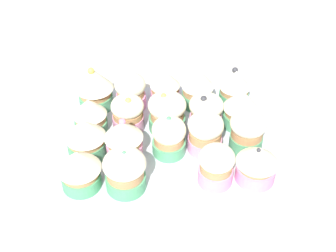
# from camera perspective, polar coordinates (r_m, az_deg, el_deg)

# --- Properties ---
(ground_plane) EXTENTS (1.80, 1.80, 0.03)m
(ground_plane) POSITION_cam_1_polar(r_m,az_deg,el_deg) (0.77, 0.00, -3.16)
(ground_plane) COLOR beige
(baking_tray) EXTENTS (0.29, 0.36, 0.01)m
(baking_tray) POSITION_cam_1_polar(r_m,az_deg,el_deg) (0.76, 0.00, -2.04)
(baking_tray) COLOR silver
(baking_tray) RESTS_ON ground_plane
(cupcake_0) EXTENTS (0.06, 0.06, 0.07)m
(cupcake_0) POSITION_cam_1_polar(r_m,az_deg,el_deg) (0.68, 11.10, -4.55)
(cupcake_0) COLOR pink
(cupcake_0) RESTS_ON baking_tray
(cupcake_1) EXTENTS (0.06, 0.06, 0.07)m
(cupcake_1) POSITION_cam_1_polar(r_m,az_deg,el_deg) (0.73, 9.91, -0.63)
(cupcake_1) COLOR #4C9E6B
(cupcake_1) RESTS_ON baking_tray
(cupcake_2) EXTENTS (0.06, 0.06, 0.07)m
(cupcake_2) POSITION_cam_1_polar(r_m,az_deg,el_deg) (0.77, 9.06, 2.36)
(cupcake_2) COLOR #4C9E6B
(cupcake_2) RESTS_ON baking_tray
(cupcake_3) EXTENTS (0.05, 0.05, 0.07)m
(cupcake_3) POSITION_cam_1_polar(r_m,az_deg,el_deg) (0.82, 8.36, 4.87)
(cupcake_3) COLOR #4C9E6B
(cupcake_3) RESTS_ON baking_tray
(cupcake_4) EXTENTS (0.05, 0.05, 0.07)m
(cupcake_4) POSITION_cam_1_polar(r_m,az_deg,el_deg) (0.67, 6.07, -4.90)
(cupcake_4) COLOR pink
(cupcake_4) RESTS_ON baking_tray
(cupcake_5) EXTENTS (0.06, 0.06, 0.07)m
(cupcake_5) POSITION_cam_1_polar(r_m,az_deg,el_deg) (0.72, 4.71, -0.80)
(cupcake_5) COLOR pink
(cupcake_5) RESTS_ON baking_tray
(cupcake_6) EXTENTS (0.06, 0.06, 0.07)m
(cupcake_6) POSITION_cam_1_polar(r_m,az_deg,el_deg) (0.76, 4.77, 1.76)
(cupcake_6) COLOR pink
(cupcake_6) RESTS_ON baking_tray
(cupcake_7) EXTENTS (0.06, 0.06, 0.07)m
(cupcake_7) POSITION_cam_1_polar(r_m,az_deg,el_deg) (0.81, 3.75, 4.88)
(cupcake_7) COLOR #4C9E6B
(cupcake_7) RESTS_ON baking_tray
(cupcake_8) EXTENTS (0.05, 0.05, 0.07)m
(cupcake_8) POSITION_cam_1_polar(r_m,az_deg,el_deg) (0.71, 0.12, -1.29)
(cupcake_8) COLOR #4C9E6B
(cupcake_8) RESTS_ON baking_tray
(cupcake_9) EXTENTS (0.06, 0.06, 0.07)m
(cupcake_9) POSITION_cam_1_polar(r_m,az_deg,el_deg) (0.75, -0.46, 1.75)
(cupcake_9) COLOR #4C9E6B
(cupcake_9) RESTS_ON baking_tray
(cupcake_10) EXTENTS (0.05, 0.05, 0.06)m
(cupcake_10) POSITION_cam_1_polar(r_m,az_deg,el_deg) (0.81, -0.71, 4.99)
(cupcake_10) COLOR pink
(cupcake_10) RESTS_ON baking_tray
(cupcake_11) EXTENTS (0.06, 0.06, 0.07)m
(cupcake_11) POSITION_cam_1_polar(r_m,az_deg,el_deg) (0.66, -5.41, -5.59)
(cupcake_11) COLOR #4C9E6B
(cupcake_11) RESTS_ON baking_tray
(cupcake_12) EXTENTS (0.06, 0.06, 0.08)m
(cupcake_12) POSITION_cam_1_polar(r_m,az_deg,el_deg) (0.71, -5.55, -1.67)
(cupcake_12) COLOR pink
(cupcake_12) RESTS_ON baking_tray
(cupcake_13) EXTENTS (0.05, 0.05, 0.07)m
(cupcake_13) POSITION_cam_1_polar(r_m,az_deg,el_deg) (0.76, -5.06, 1.63)
(cupcake_13) COLOR pink
(cupcake_13) RESTS_ON baking_tray
(cupcake_14) EXTENTS (0.05, 0.05, 0.07)m
(cupcake_14) POSITION_cam_1_polar(r_m,az_deg,el_deg) (0.80, -4.72, 4.39)
(cupcake_14) COLOR pink
(cupcake_14) RESTS_ON baking_tray
(cupcake_15) EXTENTS (0.06, 0.06, 0.07)m
(cupcake_15) POSITION_cam_1_polar(r_m,az_deg,el_deg) (0.67, -11.06, -5.22)
(cupcake_15) COLOR #4C9E6B
(cupcake_15) RESTS_ON baking_tray
(cupcake_16) EXTENTS (0.06, 0.06, 0.07)m
(cupcake_16) POSITION_cam_1_polar(r_m,az_deg,el_deg) (0.72, -10.29, -1.37)
(cupcake_16) COLOR #4C9E6B
(cupcake_16) RESTS_ON baking_tray
(cupcake_17) EXTENTS (0.06, 0.06, 0.07)m
(cupcake_17) POSITION_cam_1_polar(r_m,az_deg,el_deg) (0.76, -9.74, 1.34)
(cupcake_17) COLOR #4C9E6B
(cupcake_17) RESTS_ON baking_tray
(cupcake_18) EXTENTS (0.07, 0.07, 0.08)m
(cupcake_18) POSITION_cam_1_polar(r_m,az_deg,el_deg) (0.81, -9.19, 4.87)
(cupcake_18) COLOR #4C9E6B
(cupcake_18) RESTS_ON baking_tray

